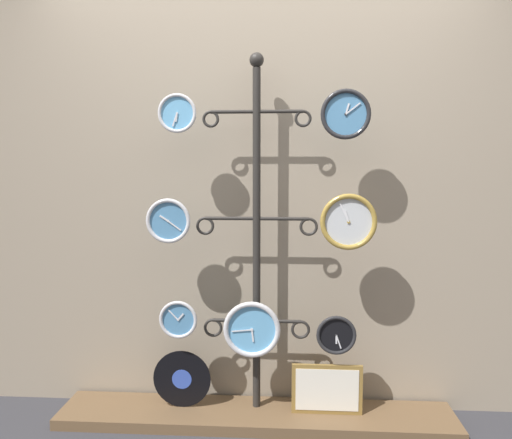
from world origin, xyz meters
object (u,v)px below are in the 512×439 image
Objects in this scene: clock_top_right at (346,114)px; picture_frame at (327,389)px; display_stand at (257,305)px; clock_middle_right at (348,222)px; vinyl_record at (182,379)px; clock_middle_left at (168,221)px; clock_top_left at (177,113)px; clock_bottom_right at (336,335)px; clock_bottom_center at (252,329)px; clock_bottom_left at (178,319)px.

clock_top_right reaches higher than picture_frame.
clock_top_right is (0.46, -0.10, 1.03)m from display_stand.
vinyl_record is at bearing 175.61° from clock_middle_right.
display_stand reaches higher than clock_top_right.
clock_top_right is 1.06× the size of clock_middle_left.
clock_top_right is at bearing -11.64° from display_stand.
display_stand reaches higher than clock_middle_right.
clock_top_left reaches higher than clock_bottom_right.
clock_bottom_center is (-0.02, -0.11, -0.11)m from display_stand.
clock_middle_right is at bearing -30.95° from clock_top_right.
clock_middle_right is 1.38× the size of clock_bottom_right.
clock_middle_right reaches higher than clock_bottom_center.
clock_middle_left is (-0.06, 0.01, -0.57)m from clock_top_left.
clock_middle_left is (-0.47, -0.09, 0.48)m from display_stand.
clock_top_right is at bearing 1.33° from clock_bottom_center.
display_stand is 7.86× the size of clock_top_right.
clock_bottom_right is (-0.03, -0.00, -1.16)m from clock_top_right.
clock_top_left is 0.69× the size of clock_middle_right.
clock_middle_right is (0.49, -0.11, 0.48)m from display_stand.
clock_bottom_center reaches higher than clock_bottom_right.
clock_bottom_left is at bearing 179.83° from clock_top_right.
clock_bottom_center is 0.94× the size of vinyl_record.
vinyl_record is 0.81m from picture_frame.
clock_bottom_left reaches higher than vinyl_record.
clock_middle_right is 1.28m from vinyl_record.
clock_top_left reaches higher than clock_middle_left.
clock_top_left is (-0.41, -0.10, 1.04)m from display_stand.
clock_middle_right is at bearing -12.67° from display_stand.
clock_top_left is at bearing -166.15° from display_stand.
clock_middle_left is at bearing 179.78° from clock_top_right.
clock_top_right is 0.87× the size of clock_middle_right.
clock_middle_left reaches higher than vinyl_record.
clock_top_right is 1.22× the size of clock_bottom_left.
clock_middle_right reaches higher than clock_bottom_right.
clock_top_left is 0.80× the size of clock_top_right.
clock_top_left is at bearing -8.45° from clock_middle_left.
clock_top_right is (0.87, 0.01, -0.01)m from clock_top_left.
clock_middle_left is 0.78× the size of clock_bottom_center.
display_stand is 5.21× the size of picture_frame.
clock_middle_left is at bearing -132.36° from vinyl_record.
picture_frame is at bearing 1.98° from clock_bottom_left.
clock_top_left is 0.96× the size of clock_bottom_right.
clock_bottom_center is 0.80× the size of picture_frame.
picture_frame is at bearing -1.75° from vinyl_record.
clock_top_left reaches higher than picture_frame.
clock_middle_left is at bearing 179.61° from clock_bottom_right.
clock_middle_right is 0.94m from picture_frame.
clock_middle_right is at bearing -25.46° from picture_frame.
clock_middle_right is 0.90× the size of vinyl_record.
clock_bottom_left reaches higher than clock_bottom_right.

